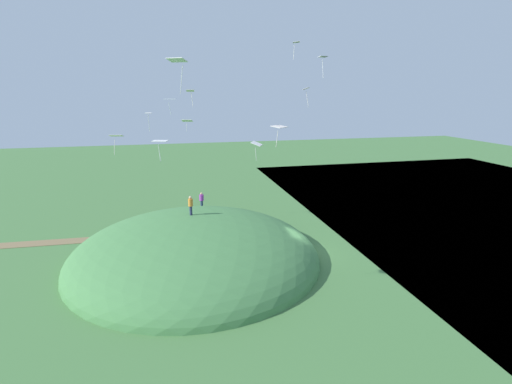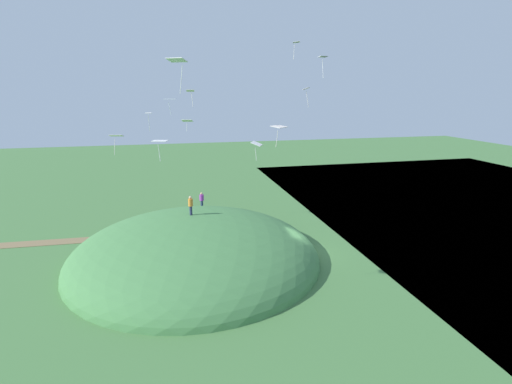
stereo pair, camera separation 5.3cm
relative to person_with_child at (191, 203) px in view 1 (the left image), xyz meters
name	(u,v)px [view 1 (the left image)]	position (x,y,z in m)	size (l,w,h in m)	color
ground_plane	(303,254)	(-9.57, 3.12, -4.48)	(160.00, 160.00, 0.00)	#416F3A
grass_hill	(196,258)	(-0.13, 1.82, -4.48)	(21.48, 22.01, 6.85)	#427842
dirt_path	(55,242)	(12.86, -4.86, -4.46)	(17.29, 1.53, 0.04)	#776344
person_with_child	(191,203)	(0.00, 0.00, 0.00)	(0.58, 0.58, 1.75)	#2A304F
person_near_shore	(202,198)	(-1.63, -7.74, -1.77)	(0.67, 0.67, 1.74)	navy
kite_0	(160,142)	(2.12, 9.41, 6.68)	(1.04, 0.86, 1.28)	white
kite_1	(257,144)	(-5.27, 3.30, 5.53)	(1.21, 1.40, 1.48)	white
kite_2	(116,136)	(6.08, -2.88, 5.77)	(1.28, 0.99, 1.79)	white
kite_3	(323,58)	(-11.56, 1.13, 12.32)	(0.82, 0.73, 1.78)	white
kite_4	(177,62)	(0.81, 7.49, 11.39)	(1.40, 1.27, 2.15)	silver
kite_5	(279,127)	(-5.76, 7.86, 7.25)	(1.35, 1.33, 1.52)	silver
kite_6	(191,92)	(-0.64, -3.38, 9.58)	(0.75, 0.54, 1.57)	silver
kite_7	(170,100)	(1.30, 1.00, 8.98)	(1.06, 0.82, 1.29)	silver
kite_8	(296,43)	(-10.21, -2.02, 13.87)	(0.89, 1.05, 1.55)	silver
kite_9	(187,121)	(-0.55, -9.75, 6.53)	(1.34, 1.08, 1.30)	white
kite_11	(148,115)	(3.36, -6.71, 7.37)	(0.71, 0.72, 1.89)	white
kite_12	(306,90)	(-11.79, -3.29, 9.79)	(0.95, 1.05, 1.89)	white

